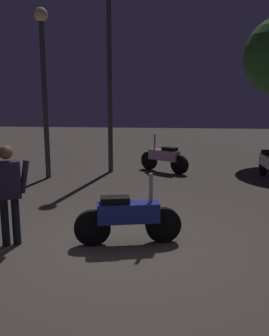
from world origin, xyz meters
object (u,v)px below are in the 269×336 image
object	(u,v)px
motorcycle_white_parked_right	(269,164)
streetlamp_far	(44,71)
person_rider_beside	(8,187)
streetlamp_near	(109,52)
motorcycle_pink_parked_left	(164,157)
motorcycle_blue_foreground	(128,217)

from	to	relation	value
motorcycle_white_parked_right	streetlamp_far	world-z (taller)	streetlamp_far
person_rider_beside	streetlamp_near	distance (m)	6.15
motorcycle_pink_parked_left	person_rider_beside	world-z (taller)	person_rider_beside
person_rider_beside	motorcycle_white_parked_right	bearing A→B (deg)	106.86
motorcycle_pink_parked_left	motorcycle_white_parked_right	world-z (taller)	same
motorcycle_blue_foreground	streetlamp_far	world-z (taller)	streetlamp_far
motorcycle_blue_foreground	streetlamp_near	xyz separation A→B (m)	(-1.14, 5.33, 3.01)
motorcycle_white_parked_right	streetlamp_near	size ratio (longest dim) A/B	0.30
motorcycle_white_parked_right	person_rider_beside	distance (m)	7.11
motorcycle_blue_foreground	motorcycle_pink_parked_left	world-z (taller)	same
person_rider_beside	motorcycle_blue_foreground	bearing A→B (deg)	69.88
motorcycle_pink_parked_left	motorcycle_blue_foreground	bearing A→B (deg)	118.95
motorcycle_pink_parked_left	streetlamp_near	world-z (taller)	streetlamp_near
person_rider_beside	streetlamp_far	world-z (taller)	streetlamp_far
motorcycle_pink_parked_left	streetlamp_near	xyz separation A→B (m)	(-1.59, -0.12, 3.01)
streetlamp_far	motorcycle_blue_foreground	bearing A→B (deg)	-57.86
motorcycle_blue_foreground	person_rider_beside	bearing A→B (deg)	175.20
motorcycle_blue_foreground	motorcycle_white_parked_right	bearing A→B (deg)	42.96
motorcycle_blue_foreground	motorcycle_white_parked_right	world-z (taller)	same
motorcycle_pink_parked_left	streetlamp_near	bearing A→B (deg)	37.87
motorcycle_white_parked_right	motorcycle_pink_parked_left	bearing A→B (deg)	-105.49
motorcycle_white_parked_right	streetlamp_near	bearing A→B (deg)	-99.04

